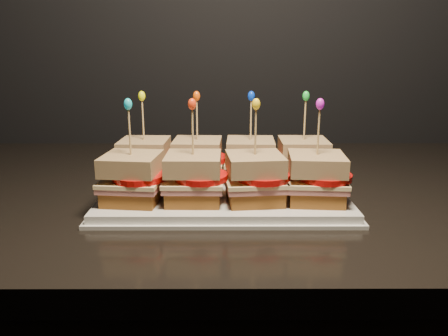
{
  "coord_description": "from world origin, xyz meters",
  "views": [
    {
      "loc": [
        0.87,
        0.87,
        1.19
      ],
      "look_at": [
        0.87,
        1.55,
        1.0
      ],
      "focal_mm": 35.0,
      "sensor_mm": 36.0,
      "label": 1
    }
  ],
  "objects": [
    {
      "name": "granite_slab",
      "position": [
        0.54,
        1.64,
        0.93
      ],
      "size": [
        2.32,
        0.74,
        0.04
      ],
      "primitive_type": "cube",
      "color": "black",
      "rests_on": "cabinet"
    },
    {
      "name": "platter",
      "position": [
        0.87,
        1.55,
        0.96
      ],
      "size": [
        0.39,
        0.24,
        0.02
      ],
      "primitive_type": "cube",
      "color": "silver",
      "rests_on": "granite_slab"
    },
    {
      "name": "platter_rim",
      "position": [
        0.87,
        1.55,
        0.95
      ],
      "size": [
        0.4,
        0.25,
        0.01
      ],
      "primitive_type": "cube",
      "color": "silver",
      "rests_on": "granite_slab"
    },
    {
      "name": "sandwich_0_bread_bot",
      "position": [
        0.73,
        1.61,
        0.98
      ],
      "size": [
        0.08,
        0.08,
        0.02
      ],
      "primitive_type": "cube",
      "rotation": [
        0.0,
        0.0,
        -0.04
      ],
      "color": "#573611",
      "rests_on": "platter"
    },
    {
      "name": "sandwich_0_ham",
      "position": [
        0.73,
        1.61,
        0.99
      ],
      "size": [
        0.09,
        0.09,
        0.01
      ],
      "primitive_type": "cube",
      "rotation": [
        0.0,
        0.0,
        -0.04
      ],
      "color": "#B1615E",
      "rests_on": "sandwich_0_bread_bot"
    },
    {
      "name": "sandwich_0_cheese",
      "position": [
        0.73,
        1.61,
        1.0
      ],
      "size": [
        0.09,
        0.09,
        0.01
      ],
      "primitive_type": "cube",
      "rotation": [
        0.0,
        0.0,
        -0.04
      ],
      "color": "beige",
      "rests_on": "sandwich_0_ham"
    },
    {
      "name": "sandwich_0_tomato",
      "position": [
        0.74,
        1.6,
        1.01
      ],
      "size": [
        0.08,
        0.08,
        0.01
      ],
      "primitive_type": "cylinder",
      "color": "red",
      "rests_on": "sandwich_0_cheese"
    },
    {
      "name": "sandwich_0_bread_top",
      "position": [
        0.73,
        1.61,
        1.03
      ],
      "size": [
        0.08,
        0.08,
        0.03
      ],
      "primitive_type": "cube",
      "rotation": [
        0.0,
        0.0,
        -0.04
      ],
      "color": "#622F14",
      "rests_on": "sandwich_0_tomato"
    },
    {
      "name": "sandwich_0_pick",
      "position": [
        0.73,
        1.61,
        1.07
      ],
      "size": [
        0.0,
        0.0,
        0.09
      ],
      "primitive_type": "cylinder",
      "color": "tan",
      "rests_on": "sandwich_0_bread_top"
    },
    {
      "name": "sandwich_0_frill",
      "position": [
        0.73,
        1.61,
        1.12
      ],
      "size": [
        0.01,
        0.01,
        0.02
      ],
      "primitive_type": "ellipsoid",
      "color": "#F0FA0A",
      "rests_on": "sandwich_0_pick"
    },
    {
      "name": "sandwich_1_bread_bot",
      "position": [
        0.82,
        1.61,
        0.98
      ],
      "size": [
        0.08,
        0.08,
        0.02
      ],
      "primitive_type": "cube",
      "rotation": [
        0.0,
        0.0,
        -0.05
      ],
      "color": "#573611",
      "rests_on": "platter"
    },
    {
      "name": "sandwich_1_ham",
      "position": [
        0.82,
        1.61,
        0.99
      ],
      "size": [
        0.09,
        0.09,
        0.01
      ],
      "primitive_type": "cube",
      "rotation": [
        0.0,
        0.0,
        -0.05
      ],
      "color": "#B1615E",
      "rests_on": "sandwich_1_bread_bot"
    },
    {
      "name": "sandwich_1_cheese",
      "position": [
        0.82,
        1.61,
        1.0
      ],
      "size": [
        0.09,
        0.09,
        0.01
      ],
      "primitive_type": "cube",
      "rotation": [
        0.0,
        0.0,
        -0.05
      ],
      "color": "beige",
      "rests_on": "sandwich_1_ham"
    },
    {
      "name": "sandwich_1_tomato",
      "position": [
        0.84,
        1.6,
        1.01
      ],
      "size": [
        0.08,
        0.08,
        0.01
      ],
      "primitive_type": "cylinder",
      "color": "red",
      "rests_on": "sandwich_1_cheese"
    },
    {
      "name": "sandwich_1_bread_top",
      "position": [
        0.82,
        1.61,
        1.03
      ],
      "size": [
        0.08,
        0.08,
        0.03
      ],
      "primitive_type": "cube",
      "rotation": [
        0.0,
        0.0,
        -0.05
      ],
      "color": "#622F14",
      "rests_on": "sandwich_1_tomato"
    },
    {
      "name": "sandwich_1_pick",
      "position": [
        0.82,
        1.61,
        1.07
      ],
      "size": [
        0.0,
        0.0,
        0.09
      ],
      "primitive_type": "cylinder",
      "color": "tan",
      "rests_on": "sandwich_1_bread_top"
    },
    {
      "name": "sandwich_1_frill",
      "position": [
        0.82,
        1.61,
        1.12
      ],
      "size": [
        0.01,
        0.01,
        0.02
      ],
      "primitive_type": "ellipsoid",
      "color": "#E64D09",
      "rests_on": "sandwich_1_pick"
    },
    {
      "name": "sandwich_2_bread_bot",
      "position": [
        0.92,
        1.61,
        0.98
      ],
      "size": [
        0.08,
        0.08,
        0.02
      ],
      "primitive_type": "cube",
      "rotation": [
        0.0,
        0.0,
        -0.04
      ],
      "color": "#573611",
      "rests_on": "platter"
    },
    {
      "name": "sandwich_2_ham",
      "position": [
        0.92,
        1.61,
        0.99
      ],
      "size": [
        0.09,
        0.09,
        0.01
      ],
      "primitive_type": "cube",
      "rotation": [
        0.0,
        0.0,
        -0.04
      ],
      "color": "#B1615E",
      "rests_on": "sandwich_2_bread_bot"
    },
    {
      "name": "sandwich_2_cheese",
      "position": [
        0.92,
        1.61,
        1.0
      ],
      "size": [
        0.09,
        0.09,
        0.01
      ],
      "primitive_type": "cube",
      "rotation": [
        0.0,
        0.0,
        -0.04
      ],
      "color": "beige",
      "rests_on": "sandwich_2_ham"
    },
    {
      "name": "sandwich_2_tomato",
      "position": [
        0.93,
        1.6,
        1.01
      ],
      "size": [
        0.08,
        0.08,
        0.01
      ],
      "primitive_type": "cylinder",
      "color": "red",
      "rests_on": "sandwich_2_cheese"
    },
    {
      "name": "sandwich_2_bread_top",
      "position": [
        0.92,
        1.61,
        1.03
      ],
      "size": [
        0.08,
        0.08,
        0.03
      ],
      "primitive_type": "cube",
      "rotation": [
        0.0,
        0.0,
        -0.04
      ],
      "color": "#622F14",
      "rests_on": "sandwich_2_tomato"
    },
    {
      "name": "sandwich_2_pick",
      "position": [
        0.92,
        1.61,
        1.07
      ],
      "size": [
        0.0,
        0.0,
        0.09
      ],
      "primitive_type": "cylinder",
      "color": "tan",
      "rests_on": "sandwich_2_bread_top"
    },
    {
      "name": "sandwich_2_frill",
      "position": [
        0.92,
        1.61,
        1.12
      ],
      "size": [
        0.01,
        0.01,
        0.02
      ],
      "primitive_type": "ellipsoid",
      "color": "#0834CD",
      "rests_on": "sandwich_2_pick"
    },
    {
      "name": "sandwich_3_bread_bot",
      "position": [
        1.01,
        1.61,
        0.98
      ],
      "size": [
        0.08,
        0.08,
        0.02
      ],
      "primitive_type": "cube",
      "rotation": [
        0.0,
        0.0,
        -0.01
      ],
      "color": "#573611",
      "rests_on": "platter"
    },
    {
      "name": "sandwich_3_ham",
      "position": [
        1.01,
        1.61,
        0.99
      ],
      "size": [
        0.09,
        0.09,
        0.01
      ],
      "primitive_type": "cube",
      "rotation": [
        0.0,
        0.0,
        -0.01
      ],
      "color": "#B1615E",
      "rests_on": "sandwich_3_bread_bot"
    },
    {
      "name": "sandwich_3_cheese",
      "position": [
        1.01,
        1.61,
        1.0
      ],
      "size": [
        0.09,
        0.09,
        0.01
      ],
      "primitive_type": "cube",
      "rotation": [
        0.0,
        0.0,
        -0.01
      ],
      "color": "beige",
      "rests_on": "sandwich_3_ham"
    },
    {
      "name": "sandwich_3_tomato",
      "position": [
        1.02,
        1.6,
        1.01
      ],
      "size": [
        0.08,
        0.08,
        0.01
      ],
      "primitive_type": "cylinder",
      "color": "red",
      "rests_on": "sandwich_3_cheese"
    },
    {
      "name": "sandwich_3_bread_top",
      "position": [
        1.01,
        1.61,
        1.03
      ],
      "size": [
        0.08,
        0.08,
        0.03
      ],
      "primitive_type": "cube",
      "rotation": [
        0.0,
        0.0,
        -0.01
      ],
      "color": "#622F14",
      "rests_on": "sandwich_3_tomato"
    },
    {
      "name": "sandwich_3_pick",
      "position": [
        1.01,
        1.61,
        1.07
      ],
      "size": [
        0.0,
        0.0,
        0.09
      ],
      "primitive_type": "cylinder",
      "color": "tan",
      "rests_on": "sandwich_3_bread_top"
    },
    {
      "name": "sandwich_3_frill",
      "position": [
        1.01,
        1.61,
        1.12
      ],
      "size": [
        0.01,
        0.01,
        0.02
      ],
      "primitive_type": "ellipsoid",
      "color": "green",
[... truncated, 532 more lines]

